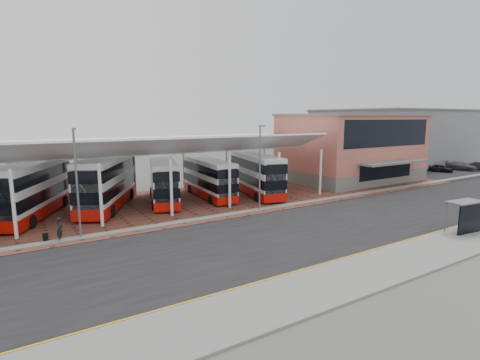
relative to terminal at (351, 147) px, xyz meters
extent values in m
plane|color=#4E514B|center=(-23.00, -13.92, -4.66)|extent=(140.00, 140.00, 0.00)
cube|color=black|center=(-23.00, -14.92, -4.65)|extent=(120.00, 14.00, 0.02)
cube|color=brown|center=(-21.00, -0.92, -4.63)|extent=(72.00, 16.00, 0.06)
cube|color=slate|center=(-23.00, -22.92, -4.59)|extent=(120.00, 4.00, 0.14)
cube|color=slate|center=(-23.00, -7.72, -4.59)|extent=(120.00, 0.80, 0.14)
cube|color=black|center=(21.00, -3.92, -4.62)|extent=(22.00, 10.00, 0.08)
cube|color=gold|center=(-23.00, -20.92, -4.63)|extent=(120.00, 0.12, 0.01)
cube|color=gold|center=(-23.00, -20.62, -4.63)|extent=(120.00, 0.12, 0.01)
cylinder|color=white|center=(-41.00, -5.42, -2.06)|extent=(0.26, 0.26, 5.20)
cylinder|color=white|center=(-41.00, 5.58, -2.36)|extent=(0.26, 0.26, 4.60)
cylinder|color=white|center=(-35.00, -5.42, -2.06)|extent=(0.26, 0.26, 5.20)
cylinder|color=white|center=(-35.00, 5.58, -2.36)|extent=(0.26, 0.26, 4.60)
cylinder|color=white|center=(-29.00, -5.42, -2.06)|extent=(0.26, 0.26, 5.20)
cylinder|color=white|center=(-29.00, 5.58, -2.36)|extent=(0.26, 0.26, 4.60)
cylinder|color=white|center=(-23.00, -5.42, -2.06)|extent=(0.26, 0.26, 5.20)
cylinder|color=white|center=(-23.00, 5.58, -2.36)|extent=(0.26, 0.26, 4.60)
cylinder|color=white|center=(-17.00, -5.42, -2.06)|extent=(0.26, 0.26, 5.20)
cylinder|color=white|center=(-17.00, 5.58, -2.36)|extent=(0.26, 0.26, 4.60)
cylinder|color=white|center=(-11.00, -5.42, -2.06)|extent=(0.26, 0.26, 5.20)
cylinder|color=white|center=(-11.00, 5.58, -2.36)|extent=(0.26, 0.26, 4.60)
cube|color=white|center=(-29.00, -3.22, 1.44)|extent=(37.00, 4.95, 1.95)
cube|color=white|center=(-29.00, 2.38, 1.24)|extent=(37.00, 7.12, 1.43)
cube|color=#64625E|center=(0.00, 0.08, -3.76)|extent=(18.00, 12.00, 1.80)
cube|color=#B56456|center=(0.00, 0.08, 0.74)|extent=(18.00, 12.00, 7.20)
cube|color=black|center=(0.00, -5.82, 2.14)|extent=(16.00, 0.25, 3.40)
cube|color=black|center=(0.00, -5.82, -2.56)|extent=(10.00, 0.25, 2.20)
cube|color=#64625E|center=(0.00, -6.92, -1.46)|extent=(11.00, 2.40, 0.25)
cube|color=#64625E|center=(0.00, 0.08, 4.44)|extent=(18.40, 12.40, 0.30)
cube|color=slate|center=(25.00, 10.08, 0.34)|extent=(30.00, 20.00, 10.00)
cube|color=#64625E|center=(25.00, 10.08, 5.44)|extent=(30.50, 20.50, 0.30)
cylinder|color=slate|center=(-37.00, -7.62, -0.66)|extent=(0.16, 0.16, 8.00)
cube|color=slate|center=(-37.00, -7.92, 3.34)|extent=(0.15, 0.90, 0.15)
cylinder|color=slate|center=(-21.00, -7.62, -0.66)|extent=(0.16, 0.16, 8.00)
cube|color=slate|center=(-21.00, -7.92, 3.34)|extent=(0.15, 0.90, 0.15)
cube|color=silver|center=(-39.41, 1.01, -2.04)|extent=(7.49, 11.73, 4.59)
cube|color=#B20D06|center=(-39.41, 1.01, -3.91)|extent=(7.55, 11.79, 0.96)
cube|color=black|center=(-39.41, 1.01, -2.52)|extent=(7.55, 11.79, 1.01)
cube|color=black|center=(-39.41, 1.01, -0.81)|extent=(7.55, 11.79, 1.01)
cylinder|color=black|center=(-39.84, -2.95, -4.07)|extent=(0.73, 1.09, 1.07)
cylinder|color=black|center=(-38.98, 4.97, -4.07)|extent=(0.73, 1.09, 1.07)
cylinder|color=black|center=(-36.58, 3.81, -4.07)|extent=(0.73, 1.09, 1.07)
cube|color=silver|center=(-32.99, 1.07, -1.97)|extent=(8.13, 11.93, 4.72)
cube|color=#B20D06|center=(-32.99, 1.07, -3.89)|extent=(8.19, 11.99, 0.99)
cube|color=black|center=(-32.99, 1.07, -2.46)|extent=(8.19, 11.99, 1.04)
cube|color=black|center=(-32.99, 1.07, -0.71)|extent=(8.19, 11.99, 1.04)
cube|color=black|center=(-35.82, -4.19, -2.08)|extent=(2.23, 1.26, 3.95)
cylinder|color=black|center=(-36.03, -1.68, -4.05)|extent=(0.79, 1.11, 1.10)
cylinder|color=black|center=(-33.61, -2.98, -4.05)|extent=(0.79, 1.11, 1.10)
cylinder|color=black|center=(-32.37, 5.12, -4.05)|extent=(0.79, 1.11, 1.10)
cylinder|color=black|center=(-29.96, 3.82, -4.05)|extent=(0.79, 1.11, 1.10)
cube|color=silver|center=(-27.51, 0.51, -2.30)|extent=(5.43, 10.78, 4.12)
cube|color=#B20D06|center=(-27.51, 0.51, -3.98)|extent=(5.48, 10.83, 0.86)
cube|color=black|center=(-27.51, 0.51, -2.73)|extent=(5.48, 10.83, 0.91)
cube|color=black|center=(-27.51, 0.51, -1.20)|extent=(5.48, 10.83, 0.91)
cube|color=black|center=(-29.07, -4.48, -2.39)|extent=(2.09, 0.73, 3.45)
cylinder|color=black|center=(-29.66, -2.35, -4.12)|extent=(0.54, 1.00, 0.96)
cylinder|color=black|center=(-27.37, -3.07, -4.12)|extent=(0.54, 1.00, 0.96)
cylinder|color=black|center=(-27.65, 4.09, -4.12)|extent=(0.54, 1.00, 0.96)
cylinder|color=black|center=(-25.36, 3.37, -4.12)|extent=(0.54, 1.00, 0.96)
cube|color=silver|center=(-22.44, -0.01, -2.40)|extent=(3.24, 10.23, 3.93)
cube|color=#B20D06|center=(-22.44, -0.01, -4.00)|extent=(3.28, 10.27, 0.82)
cube|color=black|center=(-22.44, -0.01, -2.82)|extent=(3.28, 10.27, 0.87)
cube|color=black|center=(-22.44, -0.01, -1.35)|extent=(3.28, 10.27, 0.87)
cube|color=black|center=(-22.92, -4.97, -2.50)|extent=(2.06, 0.29, 3.29)
cylinder|color=black|center=(-23.89, -3.10, -4.14)|extent=(0.34, 0.93, 0.91)
cylinder|color=black|center=(-21.61, -3.32, -4.14)|extent=(0.34, 0.93, 0.91)
cylinder|color=black|center=(-23.27, 3.31, -4.14)|extent=(0.34, 0.93, 0.91)
cylinder|color=black|center=(-21.00, 3.09, -4.14)|extent=(0.34, 0.93, 0.91)
cube|color=silver|center=(-17.19, -1.40, -2.19)|extent=(4.91, 11.34, 4.32)
cube|color=#B20D06|center=(-17.19, -1.40, -3.95)|extent=(4.96, 11.39, 0.90)
cube|color=black|center=(-17.19, -1.40, -2.64)|extent=(4.96, 11.39, 0.95)
cube|color=black|center=(-17.19, -1.40, -1.03)|extent=(4.96, 11.39, 0.95)
cube|color=black|center=(-18.41, -6.74, -2.29)|extent=(2.23, 0.60, 3.62)
cylinder|color=black|center=(-19.20, -4.57, -4.10)|extent=(0.50, 1.04, 1.01)
cylinder|color=black|center=(-16.75, -5.13, -4.10)|extent=(0.50, 1.04, 1.01)
cylinder|color=black|center=(-17.62, 2.33, -4.10)|extent=(0.50, 1.04, 1.01)
cylinder|color=black|center=(-15.17, 1.77, -4.10)|extent=(0.50, 1.04, 1.01)
imported|color=black|center=(-38.35, -7.63, -3.72)|extent=(0.60, 0.74, 1.75)
cube|color=black|center=(-39.27, -7.26, -4.30)|extent=(0.35, 0.25, 0.60)
imported|color=black|center=(18.15, -2.76, -3.96)|extent=(2.65, 3.90, 1.23)
imported|color=#4E5155|center=(23.14, -3.35, -3.88)|extent=(3.16, 5.18, 1.40)
cube|color=black|center=(-11.99, -22.35, -3.38)|extent=(2.73, 0.39, 2.28)
cube|color=slate|center=(-11.93, -21.81, -2.20)|extent=(3.04, 1.66, 0.11)
cylinder|color=slate|center=(-13.14, -21.14, -3.38)|extent=(0.10, 0.10, 2.28)
cylinder|color=slate|center=(-10.61, -21.40, -3.38)|extent=(0.10, 0.10, 2.28)
cube|color=#ABBB78|center=(-10.48, -21.96, -3.52)|extent=(0.24, 1.01, 1.82)
camera|label=1|loc=(-41.11, -36.17, 4.12)|focal=28.00mm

